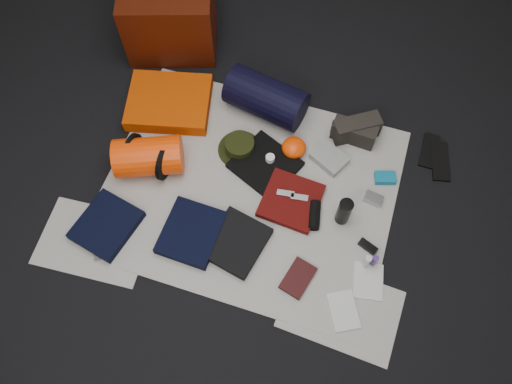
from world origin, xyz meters
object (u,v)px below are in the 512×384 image
(navy_duffel, at_px, (266,98))
(paperback_book, at_px, (298,278))
(red_cabinet, at_px, (170,16))
(stuff_sack, at_px, (149,157))
(sleeping_pad, at_px, (169,102))
(water_bottle, at_px, (344,212))
(compact_camera, at_px, (373,199))

(navy_duffel, height_order, paperback_book, navy_duffel)
(red_cabinet, xyz_separation_m, stuff_sack, (0.23, -0.92, -0.11))
(sleeping_pad, relative_size, water_bottle, 2.55)
(compact_camera, bearing_deg, sleeping_pad, 177.86)
(sleeping_pad, distance_m, navy_duffel, 0.59)
(navy_duffel, xyz_separation_m, paperback_book, (0.47, -0.96, -0.11))
(red_cabinet, bearing_deg, compact_camera, -44.93)
(stuff_sack, relative_size, compact_camera, 3.72)
(navy_duffel, distance_m, compact_camera, 0.86)
(navy_duffel, relative_size, water_bottle, 2.45)
(stuff_sack, distance_m, navy_duffel, 0.77)
(sleeping_pad, xyz_separation_m, water_bottle, (1.17, -0.40, 0.05))
(red_cabinet, bearing_deg, navy_duffel, -43.42)
(navy_duffel, xyz_separation_m, water_bottle, (0.61, -0.56, -0.03))
(sleeping_pad, distance_m, water_bottle, 1.24)
(sleeping_pad, height_order, navy_duffel, navy_duffel)
(navy_duffel, relative_size, paperback_book, 2.44)
(navy_duffel, height_order, water_bottle, navy_duffel)
(sleeping_pad, bearing_deg, stuff_sack, -82.24)
(stuff_sack, bearing_deg, red_cabinet, 103.78)
(navy_duffel, bearing_deg, compact_camera, -17.41)
(red_cabinet, xyz_separation_m, sleeping_pad, (0.17, -0.50, -0.18))
(stuff_sack, bearing_deg, sleeping_pad, 97.76)
(stuff_sack, xyz_separation_m, compact_camera, (1.26, 0.17, -0.09))
(red_cabinet, relative_size, stuff_sack, 1.45)
(red_cabinet, height_order, navy_duffel, red_cabinet)
(red_cabinet, distance_m, stuff_sack, 0.95)
(water_bottle, relative_size, compact_camera, 1.91)
(water_bottle, height_order, paperback_book, water_bottle)
(navy_duffel, bearing_deg, paperback_book, -53.01)
(paperback_book, bearing_deg, red_cabinet, 147.29)
(sleeping_pad, xyz_separation_m, navy_duffel, (0.56, 0.16, 0.08))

